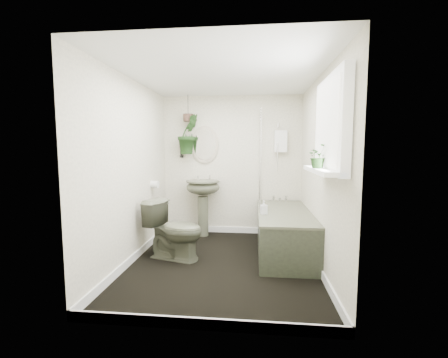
# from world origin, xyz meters

# --- Properties ---
(floor) EXTENTS (2.30, 2.80, 0.02)m
(floor) POSITION_xyz_m (0.00, 0.00, -0.01)
(floor) COLOR black
(floor) RESTS_ON ground
(ceiling) EXTENTS (2.30, 2.80, 0.02)m
(ceiling) POSITION_xyz_m (0.00, 0.00, 2.31)
(ceiling) COLOR white
(ceiling) RESTS_ON ground
(wall_back) EXTENTS (2.30, 0.02, 2.30)m
(wall_back) POSITION_xyz_m (0.00, 1.41, 1.15)
(wall_back) COLOR #F1EACC
(wall_back) RESTS_ON ground
(wall_front) EXTENTS (2.30, 0.02, 2.30)m
(wall_front) POSITION_xyz_m (0.00, -1.41, 1.15)
(wall_front) COLOR #F1EACC
(wall_front) RESTS_ON ground
(wall_left) EXTENTS (0.02, 2.80, 2.30)m
(wall_left) POSITION_xyz_m (-1.16, 0.00, 1.15)
(wall_left) COLOR #F1EACC
(wall_left) RESTS_ON ground
(wall_right) EXTENTS (0.02, 2.80, 2.30)m
(wall_right) POSITION_xyz_m (1.16, 0.00, 1.15)
(wall_right) COLOR #F1EACC
(wall_right) RESTS_ON ground
(skirting) EXTENTS (2.30, 2.80, 0.10)m
(skirting) POSITION_xyz_m (0.00, 0.00, 0.05)
(skirting) COLOR white
(skirting) RESTS_ON floor
(bathtub) EXTENTS (0.72, 1.72, 0.58)m
(bathtub) POSITION_xyz_m (0.80, 0.50, 0.29)
(bathtub) COLOR #4C4F3D
(bathtub) RESTS_ON floor
(bath_screen) EXTENTS (0.04, 0.72, 1.40)m
(bath_screen) POSITION_xyz_m (0.47, 0.99, 1.28)
(bath_screen) COLOR silver
(bath_screen) RESTS_ON bathtub
(shower_box) EXTENTS (0.20, 0.10, 0.35)m
(shower_box) POSITION_xyz_m (0.80, 1.34, 1.55)
(shower_box) COLOR white
(shower_box) RESTS_ON wall_back
(oval_mirror) EXTENTS (0.46, 0.03, 0.62)m
(oval_mirror) POSITION_xyz_m (-0.45, 1.37, 1.50)
(oval_mirror) COLOR #B5A78E
(oval_mirror) RESTS_ON wall_back
(wall_sconce) EXTENTS (0.04, 0.04, 0.22)m
(wall_sconce) POSITION_xyz_m (-0.85, 1.36, 1.40)
(wall_sconce) COLOR black
(wall_sconce) RESTS_ON wall_back
(toilet_roll_holder) EXTENTS (0.11, 0.11, 0.11)m
(toilet_roll_holder) POSITION_xyz_m (-1.10, 0.70, 0.90)
(toilet_roll_holder) COLOR white
(toilet_roll_holder) RESTS_ON wall_left
(window_recess) EXTENTS (0.08, 1.00, 0.90)m
(window_recess) POSITION_xyz_m (1.09, -0.70, 1.65)
(window_recess) COLOR white
(window_recess) RESTS_ON wall_right
(window_sill) EXTENTS (0.18, 1.00, 0.04)m
(window_sill) POSITION_xyz_m (1.02, -0.70, 1.23)
(window_sill) COLOR white
(window_sill) RESTS_ON wall_right
(window_blinds) EXTENTS (0.01, 0.86, 0.76)m
(window_blinds) POSITION_xyz_m (1.04, -0.70, 1.65)
(window_blinds) COLOR white
(window_blinds) RESTS_ON wall_right
(toilet) EXTENTS (0.84, 0.62, 0.77)m
(toilet) POSITION_xyz_m (-0.64, 0.12, 0.38)
(toilet) COLOR #4C4F3D
(toilet) RESTS_ON floor
(pedestal_sink) EXTENTS (0.60, 0.53, 0.92)m
(pedestal_sink) POSITION_xyz_m (-0.45, 1.17, 0.46)
(pedestal_sink) COLOR #4C4F3D
(pedestal_sink) RESTS_ON floor
(sill_plant) EXTENTS (0.25, 0.23, 0.23)m
(sill_plant) POSITION_xyz_m (0.99, -0.69, 1.36)
(sill_plant) COLOR black
(sill_plant) RESTS_ON window_sill
(hanging_plant) EXTENTS (0.46, 0.46, 0.65)m
(hanging_plant) POSITION_xyz_m (-0.70, 1.25, 1.67)
(hanging_plant) COLOR black
(hanging_plant) RESTS_ON ceiling
(soap_bottle) EXTENTS (0.10, 0.10, 0.18)m
(soap_bottle) POSITION_xyz_m (0.51, 0.28, 0.67)
(soap_bottle) COLOR #272525
(soap_bottle) RESTS_ON bathtub
(hanging_pot) EXTENTS (0.16, 0.16, 0.12)m
(hanging_pot) POSITION_xyz_m (-0.70, 1.25, 1.93)
(hanging_pot) COLOR #4A3227
(hanging_pot) RESTS_ON ceiling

